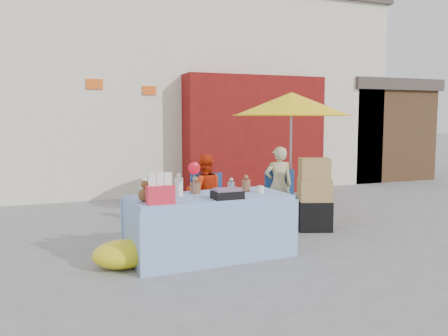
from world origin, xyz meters
name	(u,v)px	position (x,y,z in m)	size (l,w,h in m)	color
ground	(240,252)	(0.00, 0.00, 0.00)	(80.00, 80.00, 0.00)	slate
backdrop	(146,65)	(0.52, 7.52, 3.10)	(14.00, 8.00, 7.80)	silver
market_table	(209,225)	(-0.43, -0.04, 0.38)	(1.99, 1.01, 1.18)	#93B8EC
chair_left	(208,214)	(-0.01, 1.16, 0.26)	(0.57, 0.57, 0.85)	navy
chair_right	(283,209)	(1.24, 1.16, 0.26)	(0.57, 0.57, 0.85)	navy
vendor_orange	(205,192)	(-0.01, 1.30, 0.57)	(0.55, 0.43, 1.13)	red
vendor_beige	(279,185)	(1.24, 1.30, 0.61)	(0.45, 0.29, 1.23)	#C5BB8B
umbrella	(291,105)	(1.54, 1.45, 1.89)	(1.90, 1.90, 2.09)	gray
box_stack	(314,197)	(1.49, 0.65, 0.50)	(0.60, 0.54, 1.08)	black
tarp_bundle	(123,254)	(-1.47, -0.09, 0.15)	(0.69, 0.55, 0.31)	yellow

